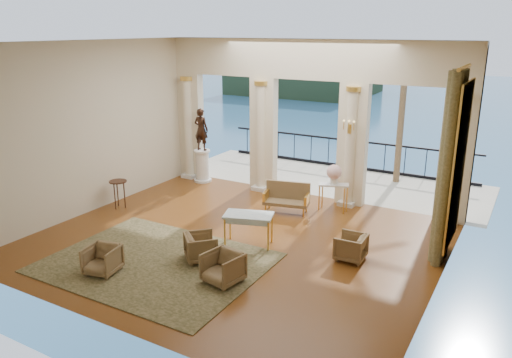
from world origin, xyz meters
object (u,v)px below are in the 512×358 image
Objects in this scene: armchair_a at (102,258)px; side_table at (118,185)px; armchair_d at (201,246)px; game_table at (249,217)px; console_table at (333,189)px; armchair_b at (223,266)px; pedestal at (202,166)px; statue at (201,129)px; settee at (287,197)px; armchair_c at (351,246)px.

armchair_a is 0.83× the size of side_table.
armchair_d is at bearing -21.47° from side_table.
console_table is (0.84, 3.07, -0.04)m from game_table.
pedestal reaches higher than armchair_b.
game_table is 3.18m from console_table.
settee is at bearing 160.87° from statue.
settee is at bearing 76.61° from game_table.
pedestal is 1.22× the size of console_table.
armchair_b is at bearing -93.80° from game_table.
armchair_d is 0.63× the size of pedestal.
armchair_a reaches higher than armchair_c.
armchair_b is 2.86m from armchair_c.
settee reaches higher than armchair_c.
armchair_b is 4.23m from settee.
game_table is 0.92× the size of statue.
armchair_d is at bearing 159.15° from armchair_b.
armchair_a is at bearing -72.44° from pedestal.
statue is 3.39m from side_table.
pedestal is at bearing 149.20° from settee.
game_table is (0.48, 1.18, 0.34)m from armchair_d.
console_table is at bearing 52.98° from armchair_a.
armchair_c is 3.21m from armchair_d.
game_table is (0.22, -2.40, 0.28)m from settee.
side_table is (-2.49, 3.00, 0.35)m from armchair_a.
side_table is at bearing 22.13° from armchair_d.
console_table is at bearing -153.26° from armchair_c.
settee reaches higher than armchair_a.
side_table is (-4.36, 0.34, -0.00)m from game_table.
game_table is (-2.28, -0.44, 0.36)m from armchair_c.
armchair_d is 1.32m from game_table.
statue reaches higher than armchair_c.
console_table is (0.37, 4.84, 0.29)m from armchair_b.
side_table reaches higher than armchair_a.
game_table is at bearing 43.25° from armchair_a.
armchair_b is 6.81m from pedestal.
game_table is 5.20m from pedestal.
armchair_a is at bearing -121.60° from settee.
armchair_b is 1.12m from armchair_d.
armchair_b is at bearing -50.94° from pedestal.
side_table reaches higher than armchair_c.
armchair_b is (2.34, 0.89, 0.02)m from armchair_a.
statue is at bearing -118.72° from armchair_c.
console_table is at bearing -5.51° from pedestal.
statue reaches higher than game_table.
armchair_b reaches higher than armchair_c.
armchair_b is 1.10× the size of armchair_c.
armchair_a is 0.62× the size of pedestal.
armchair_b is 0.88× the size of side_table.
pedestal is at bearing 139.85° from armchair_b.
armchair_a is 0.52× the size of game_table.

